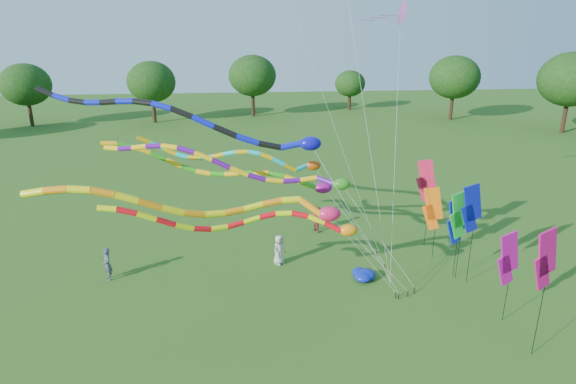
{
  "coord_description": "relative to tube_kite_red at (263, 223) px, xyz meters",
  "views": [
    {
      "loc": [
        -4.51,
        -16.12,
        12.15
      ],
      "look_at": [
        -2.39,
        5.18,
        4.8
      ],
      "focal_mm": 30.0,
      "sensor_mm": 36.0,
      "label": 1
    }
  ],
  "objects": [
    {
      "name": "banner_pole_magenta_b",
      "position": [
        10.09,
        -1.8,
        -1.29
      ],
      "size": [
        1.14,
        0.38,
        4.27
      ],
      "rotation": [
        0.0,
        0.0,
        0.27
      ],
      "color": "black",
      "rests_on": "ground"
    },
    {
      "name": "banner_pole_green",
      "position": [
        9.65,
        2.03,
        -0.84
      ],
      "size": [
        1.14,
        0.37,
        4.72
      ],
      "rotation": [
        0.0,
        0.0,
        0.26
      ],
      "color": "black",
      "rests_on": "ground"
    },
    {
      "name": "tube_kite_red",
      "position": [
        0.0,
        0.0,
        0.0
      ],
      "size": [
        12.97,
        1.9,
        6.28
      ],
      "rotation": [
        0.0,
        0.0,
        0.09
      ],
      "color": "black",
      "rests_on": "ground"
    },
    {
      "name": "tube_kite_purple",
      "position": [
        -0.52,
        2.53,
        1.69
      ],
      "size": [
        14.39,
        3.61,
        7.71
      ],
      "rotation": [
        0.0,
        0.0,
        -0.23
      ],
      "color": "black",
      "rests_on": "ground"
    },
    {
      "name": "tube_kite_orange",
      "position": [
        -1.38,
        -0.3,
        0.92
      ],
      "size": [
        14.9,
        2.15,
        7.21
      ],
      "rotation": [
        0.0,
        0.0,
        0.1
      ],
      "color": "black",
      "rests_on": "ground"
    },
    {
      "name": "tube_kite_blue",
      "position": [
        -2.92,
        3.52,
        3.73
      ],
      "size": [
        17.07,
        6.62,
        9.92
      ],
      "rotation": [
        0.0,
        0.0,
        -0.34
      ],
      "color": "black",
      "rests_on": "ground"
    },
    {
      "name": "banner_pole_orange",
      "position": [
        9.28,
        4.38,
        -1.37
      ],
      "size": [
        1.12,
        0.46,
        4.19
      ],
      "rotation": [
        0.0,
        0.0,
        -0.34
      ],
      "color": "black",
      "rests_on": "ground"
    },
    {
      "name": "ground",
      "position": [
        3.7,
        -2.69,
        -4.3
      ],
      "size": [
        160.0,
        160.0,
        0.0
      ],
      "primitive_type": "plane",
      "color": "#275B18",
      "rests_on": "ground"
    },
    {
      "name": "tree_ring",
      "position": [
        2.01,
        -1.89,
        0.65
      ],
      "size": [
        121.36,
        119.21,
        9.23
      ],
      "color": "#382314",
      "rests_on": "ground"
    },
    {
      "name": "tube_kite_cyan",
      "position": [
        -0.32,
        4.79,
        1.55
      ],
      "size": [
        12.28,
        1.21,
        7.53
      ],
      "rotation": [
        0.0,
        0.0,
        0.02
      ],
      "color": "black",
      "rests_on": "ground"
    },
    {
      "name": "banner_pole_magenta_a",
      "position": [
        10.04,
        -4.13,
        -0.15
      ],
      "size": [
        1.13,
        0.43,
        5.42
      ],
      "rotation": [
        0.0,
        0.0,
        0.31
      ],
      "color": "black",
      "rests_on": "ground"
    },
    {
      "name": "blue_nylon_heap",
      "position": [
        5.39,
        2.52,
        -4.09
      ],
      "size": [
        1.24,
        1.55,
        0.5
      ],
      "color": "#0C20A8",
      "rests_on": "ground"
    },
    {
      "name": "person_a",
      "position": [
        1.03,
        4.54,
        -3.47
      ],
      "size": [
        0.96,
        0.95,
        1.68
      ],
      "primitive_type": "imported",
      "rotation": [
        0.0,
        0.0,
        0.78
      ],
      "color": "#BAB6A7",
      "rests_on": "ground"
    },
    {
      "name": "person_c",
      "position": [
        3.77,
        8.75,
        -3.5
      ],
      "size": [
        0.89,
        0.97,
        1.61
      ],
      "primitive_type": "imported",
      "rotation": [
        0.0,
        0.0,
        2.03
      ],
      "color": "#9C383D",
      "rests_on": "ground"
    },
    {
      "name": "banner_pole_blue_b",
      "position": [
        10.01,
        1.59,
        -0.35
      ],
      "size": [
        1.16,
        0.25,
        5.23
      ],
      "rotation": [
        0.0,
        0.0,
        0.15
      ],
      "color": "black",
      "rests_on": "ground"
    },
    {
      "name": "tube_kite_green",
      "position": [
        -0.85,
        4.77,
        0.84
      ],
      "size": [
        14.23,
        2.76,
        7.25
      ],
      "rotation": [
        0.0,
        0.0,
        -0.18
      ],
      "color": "black",
      "rests_on": "ground"
    },
    {
      "name": "banner_pole_red",
      "position": [
        9.45,
        6.04,
        -0.32
      ],
      "size": [
        1.1,
        0.53,
        5.25
      ],
      "rotation": [
        0.0,
        0.0,
        -0.41
      ],
      "color": "black",
      "rests_on": "ground"
    },
    {
      "name": "delta_kite_high_c",
      "position": [
        8.14,
        8.63,
        8.59
      ],
      "size": [
        2.91,
        8.07,
        14.71
      ],
      "rotation": [
        0.0,
        0.0,
        -0.02
      ],
      "color": "black",
      "rests_on": "ground"
    },
    {
      "name": "person_b",
      "position": [
        -7.72,
        3.67,
        -3.45
      ],
      "size": [
        0.67,
        0.75,
        1.71
      ],
      "primitive_type": "imported",
      "rotation": [
        0.0,
        0.0,
        -1.03
      ],
      "color": "#42485C",
      "rests_on": "ground"
    },
    {
      "name": "banner_pole_blue_a",
      "position": [
        9.63,
        2.24,
        -1.23
      ],
      "size": [
        1.13,
        0.43,
        4.33
      ],
      "rotation": [
        0.0,
        0.0,
        0.31
      ],
      "color": "black",
      "rests_on": "ground"
    }
  ]
}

